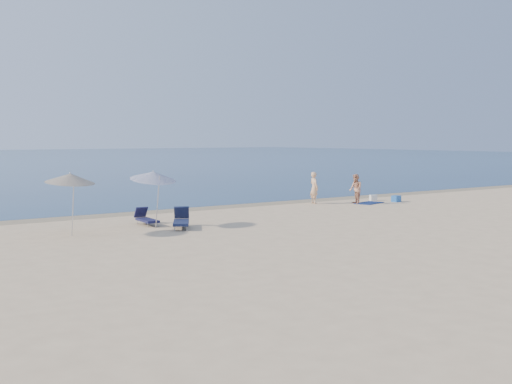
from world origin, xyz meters
TOP-DOWN VIEW (x-y plane):
  - wet_sand_strip at (0.00, 19.40)m, footprint 240.00×1.60m
  - person_left at (2.33, 18.02)m, footprint 0.51×0.67m
  - person_right at (4.03, 16.68)m, footprint 0.83×0.92m
  - beach_towel at (4.82, 16.50)m, footprint 1.91×1.41m
  - white_bag at (6.07, 17.43)m, footprint 0.45×0.42m
  - blue_cooler at (6.56, 16.20)m, footprint 0.54×0.42m
  - umbrella_near at (-8.46, 14.78)m, footprint 1.85×1.87m
  - umbrella_far at (-11.81, 14.47)m, footprint 2.17×2.19m
  - lounger_left at (-8.46, 15.48)m, footprint 0.58×1.55m
  - lounger_right at (-7.72, 13.92)m, footprint 1.37×1.82m

SIDE VIEW (x-z plane):
  - wet_sand_strip at x=0.00m, z-range 0.00..0.00m
  - beach_towel at x=4.82m, z-range 0.00..0.03m
  - white_bag at x=6.07m, z-range 0.00..0.31m
  - blue_cooler at x=6.56m, z-range 0.00..0.34m
  - lounger_left at x=-8.46m, z-range -0.09..0.58m
  - lounger_right at x=-7.72m, z-range -0.11..0.67m
  - person_right at x=4.03m, z-range 0.00..1.56m
  - person_left at x=2.33m, z-range 0.00..1.67m
  - umbrella_near at x=-8.46m, z-range 0.82..3.16m
  - umbrella_far at x=-11.81m, z-range 0.87..3.20m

